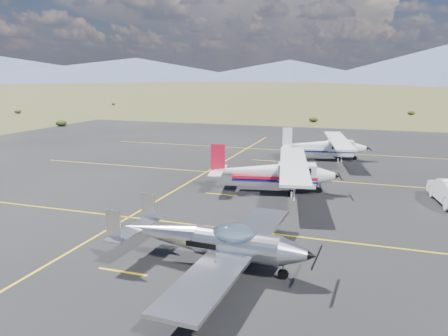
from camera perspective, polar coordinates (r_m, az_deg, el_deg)
The scene contains 5 objects.
ground at distance 18.37m, azimuth 0.92°, elevation -10.26°, with size 1600.00×1600.00×0.00m, color #383D1C.
apron at distance 24.76m, azimuth 5.86°, elevation -4.35°, with size 72.00×72.00×0.02m, color black.
aircraft_low_wing at distance 16.08m, azimuth -1.07°, elevation -9.59°, with size 7.20×10.05×2.19m.
aircraft_cessna at distance 26.48m, azimuth 6.62°, elevation -0.46°, with size 7.00×11.28×2.85m.
aircraft_plain at distance 37.48m, azimuth 13.12°, elevation 2.86°, with size 6.43×10.40×2.62m.
Camera 1 is at (5.14, -16.19, 6.99)m, focal length 35.00 mm.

